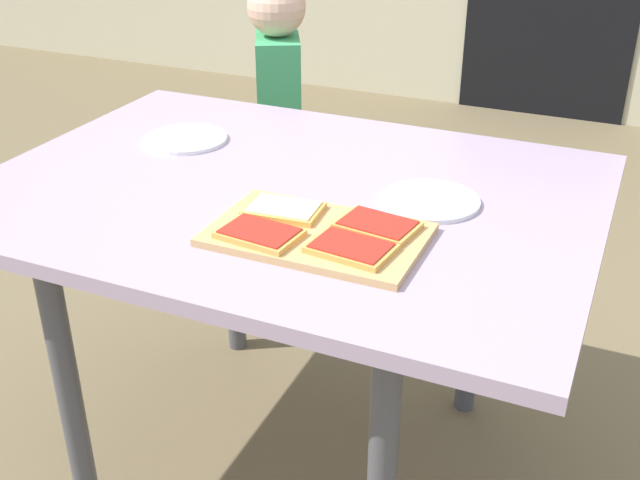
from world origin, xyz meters
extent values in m
plane|color=#736245|center=(0.00, 0.00, 0.00)|extent=(16.00, 16.00, 0.00)
cube|color=#AE96AE|center=(0.00, 0.00, 0.73)|extent=(1.30, 0.95, 0.03)
cylinder|color=#4C4C51|center=(-0.36, -0.36, 0.36)|extent=(0.05, 0.05, 0.72)
cylinder|color=#4C4C51|center=(-0.36, 0.36, 0.36)|extent=(0.05, 0.05, 0.72)
cylinder|color=#4C4C51|center=(0.36, 0.36, 0.36)|extent=(0.05, 0.05, 0.72)
cube|color=tan|center=(0.16, -0.19, 0.75)|extent=(0.39, 0.24, 0.01)
cube|color=gold|center=(0.06, -0.14, 0.77)|extent=(0.15, 0.11, 0.01)
cube|color=beige|center=(0.06, -0.14, 0.77)|extent=(0.14, 0.10, 0.00)
cube|color=gold|center=(0.24, -0.24, 0.77)|extent=(0.16, 0.11, 0.01)
cube|color=red|center=(0.24, -0.24, 0.77)|extent=(0.14, 0.10, 0.00)
cube|color=gold|center=(0.07, -0.25, 0.77)|extent=(0.15, 0.11, 0.01)
cube|color=red|center=(0.07, -0.25, 0.77)|extent=(0.14, 0.10, 0.00)
cube|color=gold|center=(0.25, -0.14, 0.77)|extent=(0.16, 0.12, 0.01)
cube|color=red|center=(0.25, -0.14, 0.77)|extent=(0.14, 0.11, 0.00)
cylinder|color=white|center=(0.30, 0.04, 0.75)|extent=(0.20, 0.20, 0.01)
cylinder|color=white|center=(-0.34, 0.15, 0.75)|extent=(0.20, 0.20, 0.01)
cylinder|color=#28384C|center=(-0.49, 0.93, 0.21)|extent=(0.09, 0.09, 0.42)
cylinder|color=#28384C|center=(-0.42, 0.81, 0.21)|extent=(0.09, 0.09, 0.42)
cube|color=#3FA566|center=(-0.45, 0.87, 0.63)|extent=(0.24, 0.28, 0.41)
sphere|color=beige|center=(-0.45, 0.87, 0.93)|extent=(0.19, 0.19, 0.19)
camera|label=1|loc=(0.67, -1.36, 1.42)|focal=43.66mm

